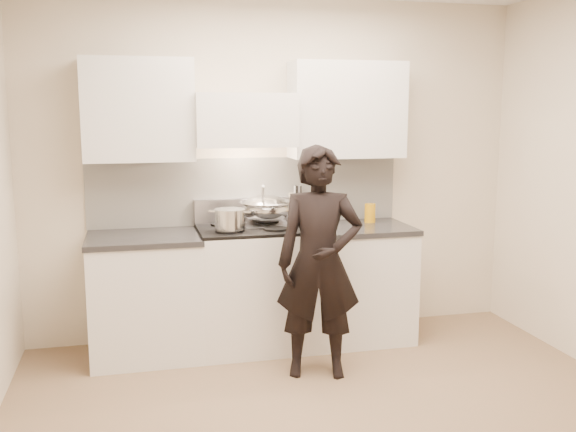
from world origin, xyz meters
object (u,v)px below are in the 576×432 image
(stove, at_px, (249,287))
(wok, at_px, (266,208))
(utensil_crock, at_px, (297,211))
(person, at_px, (319,262))
(counter_right, at_px, (351,282))

(stove, distance_m, wok, 0.62)
(utensil_crock, relative_size, person, 0.19)
(wok, bearing_deg, utensil_crock, 26.54)
(counter_right, bearing_deg, wok, 171.57)
(utensil_crock, distance_m, person, 0.91)
(wok, bearing_deg, stove, -147.85)
(wok, height_order, utensil_crock, wok)
(stove, relative_size, wok, 1.89)
(wok, height_order, person, person)
(counter_right, distance_m, utensil_crock, 0.71)
(utensil_crock, bearing_deg, person, -94.81)
(counter_right, xyz_separation_m, person, (-0.45, -0.64, 0.34))
(wok, relative_size, person, 0.32)
(stove, bearing_deg, counter_right, 0.00)
(counter_right, xyz_separation_m, wok, (-0.67, 0.10, 0.61))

